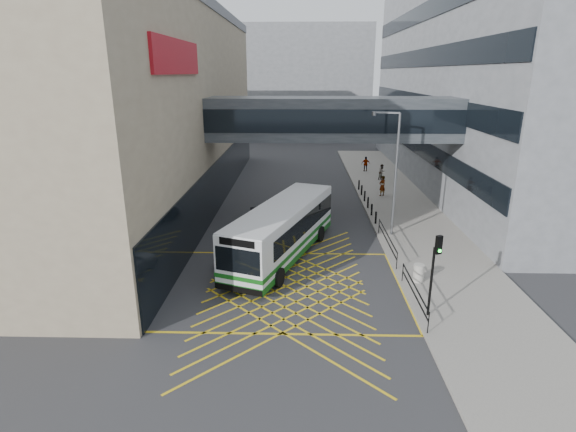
# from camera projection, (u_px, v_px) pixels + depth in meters

# --- Properties ---
(ground) EXTENTS (120.00, 120.00, 0.00)m
(ground) POSITION_uv_depth(u_px,v_px,m) (286.00, 286.00, 23.52)
(ground) COLOR #333335
(building_whsmith) EXTENTS (24.17, 42.00, 16.00)m
(building_whsmith) POSITION_uv_depth(u_px,v_px,m) (73.00, 107.00, 36.78)
(building_whsmith) COLOR gray
(building_whsmith) RESTS_ON ground
(building_right) EXTENTS (24.09, 44.00, 20.00)m
(building_right) POSITION_uv_depth(u_px,v_px,m) (545.00, 80.00, 42.70)
(building_right) COLOR slate
(building_right) RESTS_ON ground
(building_far) EXTENTS (28.00, 16.00, 18.00)m
(building_far) POSITION_uv_depth(u_px,v_px,m) (285.00, 83.00, 77.95)
(building_far) COLOR slate
(building_far) RESTS_ON ground
(skybridge) EXTENTS (20.00, 4.10, 3.00)m
(skybridge) POSITION_uv_depth(u_px,v_px,m) (332.00, 119.00, 32.58)
(skybridge) COLOR #373C41
(skybridge) RESTS_ON ground
(pavement) EXTENTS (6.00, 54.00, 0.16)m
(pavement) POSITION_uv_depth(u_px,v_px,m) (399.00, 205.00, 37.54)
(pavement) COLOR gray
(pavement) RESTS_ON ground
(box_junction) EXTENTS (12.00, 9.00, 0.01)m
(box_junction) POSITION_uv_depth(u_px,v_px,m) (286.00, 286.00, 23.52)
(box_junction) COLOR gold
(box_junction) RESTS_ON ground
(bus) EXTENTS (6.46, 11.80, 3.25)m
(bus) POSITION_uv_depth(u_px,v_px,m) (283.00, 229.00, 26.89)
(bus) COLOR silver
(bus) RESTS_ON ground
(car_white) EXTENTS (2.91, 4.54, 1.34)m
(car_white) POSITION_uv_depth(u_px,v_px,m) (231.00, 265.00, 24.46)
(car_white) COLOR white
(car_white) RESTS_ON ground
(car_dark) EXTENTS (3.52, 5.07, 1.48)m
(car_dark) POSITION_uv_depth(u_px,v_px,m) (269.00, 215.00, 32.83)
(car_dark) COLOR black
(car_dark) RESTS_ON ground
(car_silver) EXTENTS (1.91, 4.11, 1.25)m
(car_silver) POSITION_uv_depth(u_px,v_px,m) (296.00, 194.00, 39.05)
(car_silver) COLOR gray
(car_silver) RESTS_ON ground
(traffic_light) EXTENTS (0.33, 0.46, 3.91)m
(traffic_light) POSITION_uv_depth(u_px,v_px,m) (435.00, 264.00, 19.59)
(traffic_light) COLOR black
(traffic_light) RESTS_ON pavement
(street_lamp) EXTENTS (1.83, 0.73, 8.16)m
(street_lamp) POSITION_uv_depth(u_px,v_px,m) (393.00, 167.00, 29.26)
(street_lamp) COLOR slate
(street_lamp) RESTS_ON pavement
(litter_bin) EXTENTS (0.55, 0.55, 0.96)m
(litter_bin) POSITION_uv_depth(u_px,v_px,m) (418.00, 273.00, 23.61)
(litter_bin) COLOR #ADA89E
(litter_bin) RESTS_ON pavement
(kerb_railings) EXTENTS (0.05, 12.54, 1.00)m
(kerb_railings) POSITION_uv_depth(u_px,v_px,m) (398.00, 259.00, 24.79)
(kerb_railings) COLOR black
(kerb_railings) RESTS_ON pavement
(bollards) EXTENTS (0.14, 10.14, 0.90)m
(bollards) POSITION_uv_depth(u_px,v_px,m) (366.00, 199.00, 37.45)
(bollards) COLOR black
(bollards) RESTS_ON pavement
(pedestrian_a) EXTENTS (0.88, 0.83, 1.81)m
(pedestrian_a) POSITION_uv_depth(u_px,v_px,m) (382.00, 186.00, 39.97)
(pedestrian_a) COLOR gray
(pedestrian_a) RESTS_ON pavement
(pedestrian_b) EXTENTS (0.90, 0.84, 1.61)m
(pedestrian_b) POSITION_uv_depth(u_px,v_px,m) (382.00, 172.00, 45.93)
(pedestrian_b) COLOR gray
(pedestrian_b) RESTS_ON pavement
(pedestrian_c) EXTENTS (1.00, 0.54, 1.64)m
(pedestrian_c) POSITION_uv_depth(u_px,v_px,m) (366.00, 164.00, 49.92)
(pedestrian_c) COLOR gray
(pedestrian_c) RESTS_ON pavement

